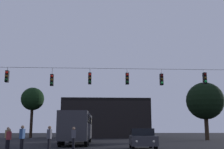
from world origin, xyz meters
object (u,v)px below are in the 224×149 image
Objects in this scene: pedestrian_crossing_right at (49,137)px; tree_behind_building at (205,101)px; tree_left_silhouette at (33,99)px; pedestrian_crossing_left at (22,137)px; pedestrian_near_bus at (9,138)px; pedestrian_crossing_center at (8,136)px; car_near_right at (142,138)px; pedestrian_trailing at (74,137)px; city_bus at (77,125)px.

pedestrian_crossing_right is 0.21× the size of tree_behind_building.
pedestrian_crossing_right is 0.19× the size of tree_left_silhouette.
pedestrian_near_bus is at bearing 137.56° from pedestrian_crossing_left.
pedestrian_near_bus is 28.33m from tree_behind_building.
pedestrian_near_bus is at bearing -80.11° from tree_left_silhouette.
tree_left_silhouette is (-4.44, 27.44, 5.72)m from pedestrian_crossing_center.
car_near_right is 2.92× the size of pedestrian_near_bus.
pedestrian_crossing_center is 5.17m from pedestrian_trailing.
tree_behind_building is at bearing 29.72° from city_bus.
tree_behind_building is (26.45, -11.38, -1.27)m from tree_left_silhouette.
pedestrian_crossing_center is (-10.23, 1.07, 0.12)m from car_near_right.
tree_left_silhouette reaches higher than car_near_right.
pedestrian_crossing_left is 28.16m from tree_behind_building.
city_bus is 9.41m from pedestrian_near_bus.
pedestrian_trailing is (1.42, 2.32, -0.03)m from pedestrian_crossing_right.
city_bus is 20.01m from tree_behind_building.
pedestrian_crossing_left is (-8.34, -2.08, 0.18)m from car_near_right.
tree_left_silhouette reaches higher than tree_behind_building.
city_bus is at bearing 82.63° from pedestrian_crossing_right.
tree_left_silhouette reaches higher than pedestrian_crossing_left.
city_bus reaches higher than pedestrian_crossing_right.
pedestrian_crossing_center is 0.19× the size of tree_left_silhouette.
tree_behind_building is (22.01, 16.06, 4.44)m from pedestrian_crossing_center.
pedestrian_crossing_right is 1.03× the size of pedestrian_trailing.
car_near_right is 6.89m from pedestrian_crossing_right.
pedestrian_crossing_left is 1.13× the size of pedestrian_near_bus.
tree_left_silhouette is 1.09× the size of tree_behind_building.
pedestrian_near_bus is 0.17× the size of tree_left_silhouette.
tree_behind_building is at bearing 46.39° from pedestrian_crossing_right.
pedestrian_trailing is 0.20× the size of tree_behind_building.
pedestrian_crossing_left reaches higher than pedestrian_near_bus.
tree_behind_building is at bearing 36.11° from pedestrian_crossing_center.
pedestrian_crossing_center is 2.19m from pedestrian_near_bus.
pedestrian_near_bus is at bearing -116.67° from city_bus.
pedestrian_crossing_right is at bearing -121.41° from pedestrian_trailing.
tree_behind_building is (11.78, 17.13, 4.56)m from car_near_right.
tree_left_silhouette reaches higher than city_bus.
pedestrian_near_bus is at bearing -71.12° from pedestrian_crossing_center.
tree_left_silhouette is 28.83m from tree_behind_building.
pedestrian_crossing_right is 1.11× the size of pedestrian_near_bus.
pedestrian_crossing_center is at bearing 174.02° from car_near_right.
tree_left_silhouette reaches higher than pedestrian_crossing_right.
pedestrian_crossing_right is 26.94m from tree_behind_building.
pedestrian_crossing_left is 1.62m from pedestrian_near_bus.
pedestrian_crossing_left reaches higher than pedestrian_crossing_right.
pedestrian_crossing_center is at bearing 139.12° from pedestrian_crossing_right.
city_bus is at bearing -150.28° from tree_behind_building.
pedestrian_trailing is at bearing 15.34° from pedestrian_near_bus.
pedestrian_near_bus is at bearing -164.66° from pedestrian_trailing.
car_near_right is at bearing -62.77° from tree_left_silhouette.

